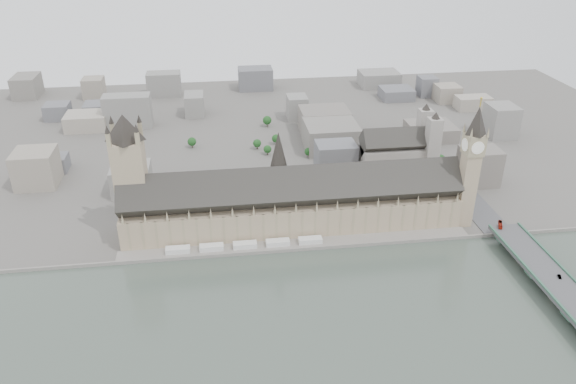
{
  "coord_description": "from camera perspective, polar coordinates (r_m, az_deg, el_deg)",
  "views": [
    {
      "loc": [
        -55.62,
        -365.89,
        233.7
      ],
      "look_at": [
        -1.04,
        38.24,
        23.19
      ],
      "focal_mm": 35.0,
      "sensor_mm": 36.0,
      "label": 1
    }
  ],
  "objects": [
    {
      "name": "car_silver",
      "position": [
        421.36,
        25.87,
        -7.73
      ],
      "size": [
        2.86,
        4.85,
        1.51
      ],
      "primitive_type": "imported",
      "rotation": [
        0.0,
        0.0,
        -0.29
      ],
      "color": "gray",
      "rests_on": "westminster_bridge"
    },
    {
      "name": "car_approach",
      "position": [
        530.47,
        18.18,
        1.02
      ],
      "size": [
        2.47,
        4.92,
        1.37
      ],
      "primitive_type": "imported",
      "rotation": [
        0.0,
        0.0,
        -0.12
      ],
      "color": "gray",
      "rests_on": "westminster_bridge"
    },
    {
      "name": "ground",
      "position": [
        437.7,
        0.81,
        -4.97
      ],
      "size": [
        900.0,
        900.0,
        0.0
      ],
      "primitive_type": "plane",
      "color": "#595651",
      "rests_on": "ground"
    },
    {
      "name": "victoria_tower",
      "position": [
        435.71,
        -15.76,
        2.03
      ],
      "size": [
        30.0,
        30.0,
        100.0
      ],
      "color": "gray",
      "rests_on": "ground"
    },
    {
      "name": "elizabeth_tower",
      "position": [
        456.2,
        18.14,
        3.24
      ],
      "size": [
        17.0,
        17.0,
        107.5
      ],
      "color": "gray",
      "rests_on": "ground"
    },
    {
      "name": "river_terrace",
      "position": [
        430.91,
        0.96,
        -5.39
      ],
      "size": [
        270.0,
        15.0,
        2.0
      ],
      "primitive_type": "cube",
      "color": "gray",
      "rests_on": "ground"
    },
    {
      "name": "westminster_abbey",
      "position": [
        532.61,
        11.21,
        3.7
      ],
      "size": [
        68.0,
        36.0,
        64.0
      ],
      "color": "gray",
      "rests_on": "ground"
    },
    {
      "name": "embankment_wall",
      "position": [
        424.42,
        1.11,
        -5.87
      ],
      "size": [
        600.0,
        1.5,
        3.0
      ],
      "primitive_type": "cube",
      "color": "gray",
      "rests_on": "ground"
    },
    {
      "name": "city_skyline_inland",
      "position": [
        649.9,
        -2.37,
        7.99
      ],
      "size": [
        720.0,
        360.0,
        38.0
      ],
      "primitive_type": null,
      "color": "gray",
      "rests_on": "ground"
    },
    {
      "name": "red_bus_north",
      "position": [
        465.64,
        20.76,
        -3.12
      ],
      "size": [
        6.63,
        10.93,
        3.01
      ],
      "primitive_type": "imported",
      "rotation": [
        0.0,
        0.0,
        -0.41
      ],
      "color": "#A62313",
      "rests_on": "westminster_bridge"
    },
    {
      "name": "terrace_tents",
      "position": [
        426.39,
        -4.4,
        -5.38
      ],
      "size": [
        118.0,
        7.0,
        4.0
      ],
      "color": "silver",
      "rests_on": "river_terrace"
    },
    {
      "name": "central_tower",
      "position": [
        431.92,
        -0.96,
        3.28
      ],
      "size": [
        13.0,
        13.0,
        48.0
      ],
      "color": "gray",
      "rests_on": "ground"
    },
    {
      "name": "westminster_bridge",
      "position": [
        420.84,
        25.39,
        -8.64
      ],
      "size": [
        25.0,
        325.0,
        10.25
      ],
      "primitive_type": "cube",
      "color": "#474749",
      "rests_on": "ground"
    },
    {
      "name": "park_trees",
      "position": [
        484.38,
        -1.39,
        -0.54
      ],
      "size": [
        110.0,
        30.0,
        15.0
      ],
      "primitive_type": null,
      "color": "#184319",
      "rests_on": "ground"
    },
    {
      "name": "palace_of_westminster",
      "position": [
        443.05,
        0.45,
        -1.14
      ],
      "size": [
        265.0,
        40.73,
        55.44
      ],
      "color": "gray",
      "rests_on": "ground"
    }
  ]
}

